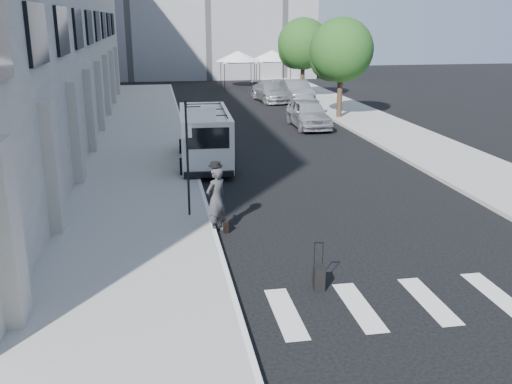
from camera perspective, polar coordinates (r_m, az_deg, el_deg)
name	(u,v)px	position (r m, az deg, el deg)	size (l,w,h in m)	color
ground	(297,254)	(15.01, 4.16, -6.21)	(120.00, 120.00, 0.00)	black
sidewalk_left	(141,137)	(29.94, -11.39, 5.40)	(4.50, 48.00, 0.15)	gray
sidewalk_right	(360,117)	(36.09, 10.40, 7.38)	(4.00, 56.00, 0.15)	gray
sign_pole	(195,134)	(16.92, -6.15, 5.81)	(1.03, 0.07, 3.50)	black
tree_near	(339,52)	(35.32, 8.30, 13.65)	(3.80, 3.83, 6.03)	black
tree_far	(301,46)	(43.95, 4.56, 14.37)	(3.80, 3.83, 6.03)	black
tent_left	(238,56)	(52.00, -1.81, 13.41)	(4.00, 4.00, 3.20)	black
tent_right	(272,56)	(53.05, 1.63, 13.48)	(4.00, 4.00, 3.20)	black
businessman	(216,200)	(16.18, -4.01, -0.77)	(0.71, 0.47, 1.96)	#333335
briefcase	(225,226)	(16.49, -3.11, -3.38)	(0.12, 0.44, 0.34)	black
suitcase	(319,277)	(13.14, 6.31, -8.42)	(0.29, 0.41, 1.06)	black
cargo_van	(205,136)	(24.05, -5.16, 5.56)	(2.33, 6.10, 2.27)	silver
parked_car_a	(308,114)	(32.44, 5.27, 7.80)	(1.85, 4.60, 1.57)	#95969C
parked_car_b	(296,91)	(42.69, 4.01, 10.04)	(1.69, 4.86, 1.60)	#595A60
parked_car_c	(271,92)	(42.82, 1.47, 9.96)	(1.96, 4.83, 1.40)	gray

